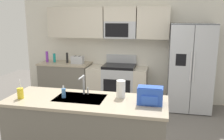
{
  "coord_description": "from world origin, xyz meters",
  "views": [
    {
      "loc": [
        0.86,
        -3.56,
        2.01
      ],
      "look_at": [
        -0.04,
        0.6,
        1.05
      ],
      "focal_mm": 38.98,
      "sensor_mm": 36.0,
      "label": 1
    }
  ],
  "objects": [
    {
      "name": "island_counter",
      "position": [
        -0.15,
        -0.6,
        0.45
      ],
      "size": [
        2.18,
        0.82,
        0.9
      ],
      "color": "slate",
      "rests_on": "ground"
    },
    {
      "name": "back_counter",
      "position": [
        -1.46,
        1.8,
        0.45
      ],
      "size": [
        1.21,
        0.63,
        0.9
      ],
      "color": "slate",
      "rests_on": "ground"
    },
    {
      "name": "bottle_purple",
      "position": [
        -1.91,
        1.78,
        1.03
      ],
      "size": [
        0.06,
        0.06,
        0.26
      ],
      "primitive_type": "cylinder",
      "color": "purple",
      "rests_on": "back_counter"
    },
    {
      "name": "pepper_mill",
      "position": [
        -1.4,
        1.8,
        1.02
      ],
      "size": [
        0.05,
        0.05,
        0.24
      ],
      "primitive_type": "cylinder",
      "color": "black",
      "rests_on": "back_counter"
    },
    {
      "name": "range_oven",
      "position": [
        -0.17,
        1.8,
        0.44
      ],
      "size": [
        1.36,
        0.61,
        1.1
      ],
      "color": "#B7BABF",
      "rests_on": "ground"
    },
    {
      "name": "sink_faucet",
      "position": [
        -0.24,
        -0.41,
        1.07
      ],
      "size": [
        0.09,
        0.21,
        0.28
      ],
      "color": "#B7BABF",
      "rests_on": "island_counter"
    },
    {
      "name": "soap_dispenser",
      "position": [
        -0.47,
        -0.59,
        0.97
      ],
      "size": [
        0.06,
        0.06,
        0.17
      ],
      "color": "#4C8CD8",
      "rests_on": "island_counter"
    },
    {
      "name": "drink_cup_yellow",
      "position": [
        -1.03,
        -0.75,
        0.97
      ],
      "size": [
        0.08,
        0.08,
        0.27
      ],
      "color": "yellow",
      "rests_on": "island_counter"
    },
    {
      "name": "toaster",
      "position": [
        -1.12,
        1.75,
        0.99
      ],
      "size": [
        0.28,
        0.16,
        0.18
      ],
      "color": "#B7BABF",
      "rests_on": "back_counter"
    },
    {
      "name": "bottle_teal",
      "position": [
        -1.74,
        1.81,
        1.01
      ],
      "size": [
        0.06,
        0.06,
        0.21
      ],
      "primitive_type": "cylinder",
      "color": "teal",
      "rests_on": "back_counter"
    },
    {
      "name": "refrigerator",
      "position": [
        1.42,
        1.73,
        0.93
      ],
      "size": [
        0.9,
        0.76,
        1.85
      ],
      "color": "#4C4F54",
      "rests_on": "ground"
    },
    {
      "name": "ground_plane",
      "position": [
        0.0,
        0.0,
        0.0
      ],
      "size": [
        9.0,
        9.0,
        0.0
      ],
      "primitive_type": "plane",
      "color": "#66605B",
      "rests_on": "ground"
    },
    {
      "name": "backpack",
      "position": [
        0.71,
        -0.58,
        1.02
      ],
      "size": [
        0.32,
        0.22,
        0.23
      ],
      "color": "blue",
      "rests_on": "island_counter"
    },
    {
      "name": "paper_towel_roll",
      "position": [
        0.3,
        -0.41,
        1.02
      ],
      "size": [
        0.12,
        0.12,
        0.24
      ],
      "primitive_type": "cylinder",
      "color": "white",
      "rests_on": "island_counter"
    },
    {
      "name": "kitchen_wall_unit",
      "position": [
        -0.14,
        2.08,
        1.47
      ],
      "size": [
        5.2,
        0.43,
        2.6
      ],
      "color": "silver",
      "rests_on": "ground"
    }
  ]
}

